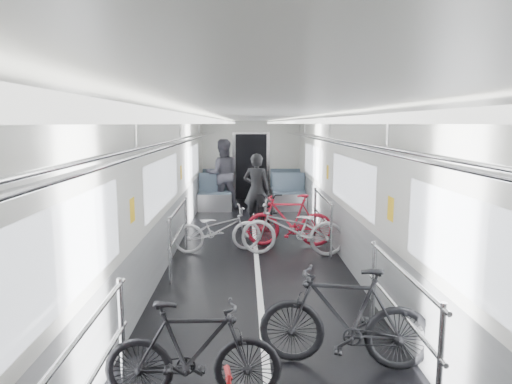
% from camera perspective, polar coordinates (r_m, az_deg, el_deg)
% --- Properties ---
extents(car_shell, '(3.02, 14.01, 2.41)m').
position_cam_1_polar(car_shell, '(8.95, -0.14, 0.91)').
color(car_shell, black).
rests_on(car_shell, ground).
extents(bike_left_mid, '(1.47, 0.42, 0.88)m').
position_cam_1_polar(bike_left_mid, '(4.04, -7.86, -19.20)').
color(bike_left_mid, black).
rests_on(bike_left_mid, floor).
extents(bike_left_far, '(1.68, 0.90, 0.84)m').
position_cam_1_polar(bike_left_far, '(8.34, -4.77, -4.63)').
color(bike_left_far, '#B0B0B5').
rests_on(bike_left_far, floor).
extents(bike_right_near, '(1.69, 0.76, 0.98)m').
position_cam_1_polar(bike_right_near, '(4.58, 11.00, -15.11)').
color(bike_right_near, black).
rests_on(bike_right_near, floor).
extents(bike_right_mid, '(1.90, 0.86, 0.96)m').
position_cam_1_polar(bike_right_mid, '(8.10, 4.60, -4.58)').
color(bike_right_mid, '#9F9EA3').
rests_on(bike_right_mid, floor).
extents(bike_right_far, '(1.70, 0.58, 1.00)m').
position_cam_1_polar(bike_right_far, '(8.67, 4.19, -3.56)').
color(bike_right_far, maroon).
rests_on(bike_right_far, floor).
extents(bike_aisle, '(0.66, 1.59, 0.81)m').
position_cam_1_polar(bike_aisle, '(10.30, 1.75, -2.15)').
color(bike_aisle, black).
rests_on(bike_aisle, floor).
extents(person_standing, '(0.69, 0.54, 1.66)m').
position_cam_1_polar(person_standing, '(10.32, 0.06, 0.26)').
color(person_standing, black).
rests_on(person_standing, floor).
extents(person_seated, '(1.00, 0.82, 1.90)m').
position_cam_1_polar(person_seated, '(12.48, -4.20, 2.24)').
color(person_seated, '#323039').
rests_on(person_seated, floor).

